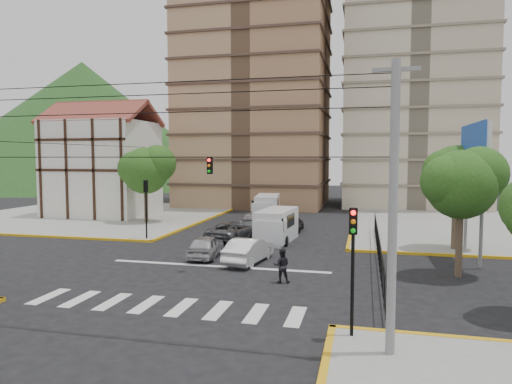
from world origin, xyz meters
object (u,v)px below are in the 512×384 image
(van_right_lane, at_px, (276,226))
(pedestrian_crosswalk, at_px, (282,266))
(car_white_front_right, at_px, (249,250))
(traffic_light_se, at_px, (353,250))
(traffic_light_nw, at_px, (146,199))
(car_silver_front_left, at_px, (206,246))
(van_left_lane, at_px, (267,208))

(van_right_lane, relative_size, pedestrian_crosswalk, 3.20)
(van_right_lane, height_order, car_white_front_right, van_right_lane)
(traffic_light_se, distance_m, car_white_front_right, 12.35)
(car_white_front_right, relative_size, pedestrian_crosswalk, 2.65)
(traffic_light_nw, height_order, car_silver_front_left, traffic_light_nw)
(traffic_light_se, relative_size, car_white_front_right, 0.97)
(traffic_light_se, xyz_separation_m, pedestrian_crosswalk, (-3.61, 6.51, -2.26))
(car_silver_front_left, bearing_deg, pedestrian_crosswalk, 135.71)
(van_right_lane, height_order, van_left_lane, van_left_lane)
(traffic_light_se, height_order, traffic_light_nw, same)
(car_silver_front_left, relative_size, pedestrian_crosswalk, 2.42)
(traffic_light_se, height_order, van_right_lane, traffic_light_se)
(traffic_light_nw, distance_m, car_silver_front_left, 8.16)
(car_silver_front_left, distance_m, car_white_front_right, 3.04)
(traffic_light_nw, distance_m, van_right_lane, 9.94)
(pedestrian_crosswalk, bearing_deg, traffic_light_nw, -46.28)
(traffic_light_se, xyz_separation_m, car_white_front_right, (-6.30, 10.35, -2.37))
(traffic_light_se, bearing_deg, pedestrian_crosswalk, 119.04)
(van_left_lane, bearing_deg, car_silver_front_left, -97.92)
(traffic_light_nw, relative_size, van_right_lane, 0.80)
(traffic_light_nw, height_order, pedestrian_crosswalk, traffic_light_nw)
(traffic_light_nw, distance_m, pedestrian_crosswalk, 15.21)
(van_left_lane, xyz_separation_m, car_silver_front_left, (-0.11, -17.65, -0.50))
(traffic_light_nw, xyz_separation_m, van_left_lane, (6.46, 13.12, -1.91))
(pedestrian_crosswalk, bearing_deg, car_silver_front_left, -48.12)
(van_left_lane, height_order, pedestrian_crosswalk, van_left_lane)
(traffic_light_se, height_order, van_left_lane, traffic_light_se)
(van_left_lane, bearing_deg, traffic_light_nw, -123.78)
(car_silver_front_left, bearing_deg, van_left_lane, -95.61)
(van_right_lane, xyz_separation_m, van_left_lane, (-3.16, 11.53, 0.04))
(van_left_lane, relative_size, pedestrian_crosswalk, 3.36)
(car_silver_front_left, height_order, car_white_front_right, car_white_front_right)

